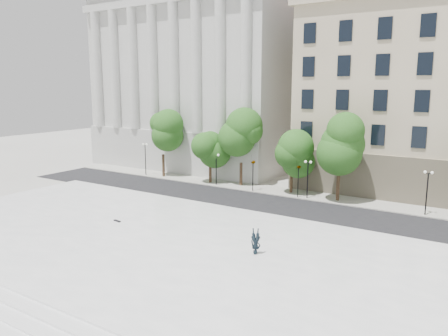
# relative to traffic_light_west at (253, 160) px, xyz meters

# --- Properties ---
(ground) EXTENTS (160.00, 160.00, 0.00)m
(ground) POSITION_rel_traffic_light_west_xyz_m (0.95, -22.30, -3.77)
(ground) COLOR beige
(ground) RESTS_ON ground
(plaza) EXTENTS (44.00, 22.00, 0.45)m
(plaza) POSITION_rel_traffic_light_west_xyz_m (0.95, -19.30, -3.54)
(plaza) COLOR white
(plaza) RESTS_ON ground
(street) EXTENTS (60.00, 8.00, 0.02)m
(street) POSITION_rel_traffic_light_west_xyz_m (0.95, -4.30, -3.76)
(street) COLOR black
(street) RESTS_ON ground
(far_sidewalk) EXTENTS (60.00, 4.00, 0.12)m
(far_sidewalk) POSITION_rel_traffic_light_west_xyz_m (0.95, 1.70, -3.71)
(far_sidewalk) COLOR #B1AEA3
(far_sidewalk) RESTS_ON ground
(building_west) EXTENTS (31.50, 27.65, 25.60)m
(building_west) POSITION_rel_traffic_light_west_xyz_m (-16.05, 16.27, 9.12)
(building_west) COLOR #B9B8B4
(building_west) RESTS_ON ground
(traffic_light_west) EXTENTS (0.52, 1.94, 4.27)m
(traffic_light_west) POSITION_rel_traffic_light_west_xyz_m (0.00, 0.00, 0.00)
(traffic_light_west) COLOR black
(traffic_light_west) RESTS_ON ground
(traffic_light_east) EXTENTS (0.84, 1.61, 4.14)m
(traffic_light_east) POSITION_rel_traffic_light_west_xyz_m (5.64, 0.00, -0.14)
(traffic_light_east) COLOR black
(traffic_light_east) RESTS_ON ground
(person_lying) EXTENTS (1.40, 2.00, 0.51)m
(person_lying) POSITION_rel_traffic_light_west_xyz_m (10.01, -17.83, -3.06)
(person_lying) COLOR black
(person_lying) RESTS_ON plaza
(skateboard) EXTENTS (0.86, 0.34, 0.09)m
(skateboard) POSITION_rel_traffic_light_west_xyz_m (-3.90, -17.66, -3.28)
(skateboard) COLOR black
(skateboard) RESTS_ON plaza
(plaza_steps) EXTENTS (44.00, 3.00, 0.30)m
(plaza_steps) POSITION_rel_traffic_light_west_xyz_m (0.95, -31.20, -3.65)
(plaza_steps) COLOR white
(plaza_steps) RESTS_ON ground
(street_trees) EXTENTS (41.06, 4.74, 7.71)m
(street_trees) POSITION_rel_traffic_light_west_xyz_m (2.82, 1.27, 1.47)
(street_trees) COLOR #382619
(street_trees) RESTS_ON ground
(lamp_posts) EXTENTS (36.35, 0.28, 4.49)m
(lamp_posts) POSITION_rel_traffic_light_west_xyz_m (0.69, 0.30, -0.81)
(lamp_posts) COLOR black
(lamp_posts) RESTS_ON ground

